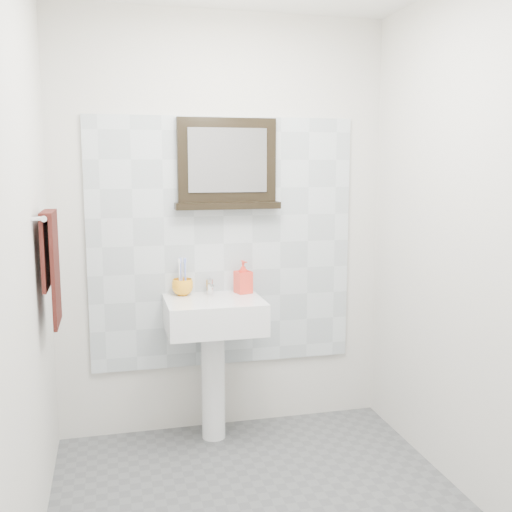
{
  "coord_description": "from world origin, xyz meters",
  "views": [
    {
      "loc": [
        -0.66,
        -2.44,
        1.62
      ],
      "look_at": [
        0.07,
        0.55,
        1.15
      ],
      "focal_mm": 42.0,
      "sensor_mm": 36.0,
      "label": 1
    }
  ],
  "objects_px": {
    "toothbrush_cup": "(183,287)",
    "soap_dispenser": "(243,277)",
    "pedestal_sink": "(214,330)",
    "hand_towel": "(51,259)",
    "framed_mirror": "(227,166)"
  },
  "relations": [
    {
      "from": "toothbrush_cup",
      "to": "soap_dispenser",
      "type": "height_order",
      "value": "soap_dispenser"
    },
    {
      "from": "toothbrush_cup",
      "to": "framed_mirror",
      "type": "distance_m",
      "value": 0.76
    },
    {
      "from": "toothbrush_cup",
      "to": "soap_dispenser",
      "type": "xyz_separation_m",
      "value": [
        0.36,
        -0.02,
        0.05
      ]
    },
    {
      "from": "pedestal_sink",
      "to": "hand_towel",
      "type": "bearing_deg",
      "value": -158.01
    },
    {
      "from": "soap_dispenser",
      "to": "framed_mirror",
      "type": "xyz_separation_m",
      "value": [
        -0.08,
        0.07,
        0.65
      ]
    },
    {
      "from": "soap_dispenser",
      "to": "pedestal_sink",
      "type": "bearing_deg",
      "value": -165.88
    },
    {
      "from": "pedestal_sink",
      "to": "soap_dispenser",
      "type": "bearing_deg",
      "value": 29.78
    },
    {
      "from": "toothbrush_cup",
      "to": "soap_dispenser",
      "type": "bearing_deg",
      "value": -3.74
    },
    {
      "from": "pedestal_sink",
      "to": "hand_towel",
      "type": "relative_size",
      "value": 1.75
    },
    {
      "from": "soap_dispenser",
      "to": "hand_towel",
      "type": "relative_size",
      "value": 0.36
    },
    {
      "from": "pedestal_sink",
      "to": "framed_mirror",
      "type": "bearing_deg",
      "value": 57.22
    },
    {
      "from": "toothbrush_cup",
      "to": "hand_towel",
      "type": "height_order",
      "value": "hand_towel"
    },
    {
      "from": "toothbrush_cup",
      "to": "hand_towel",
      "type": "relative_size",
      "value": 0.23
    },
    {
      "from": "pedestal_sink",
      "to": "toothbrush_cup",
      "type": "relative_size",
      "value": 7.76
    },
    {
      "from": "pedestal_sink",
      "to": "toothbrush_cup",
      "type": "bearing_deg",
      "value": 139.43
    }
  ]
}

